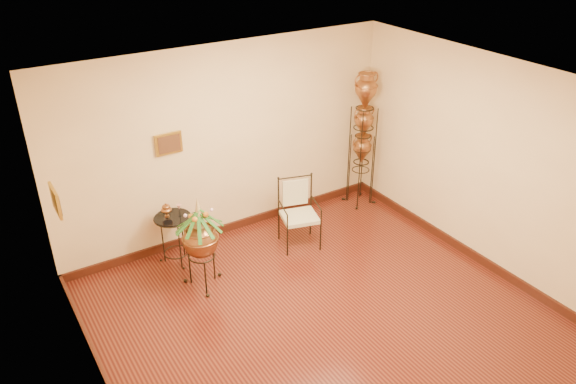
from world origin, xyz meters
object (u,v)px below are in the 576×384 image
amphora_mid (362,155)px  armchair (300,214)px  amphora_tall (363,139)px  side_table (175,238)px  planter_urn (200,237)px

amphora_mid → armchair: 1.65m
amphora_tall → amphora_mid: size_ratio=1.32×
amphora_mid → side_table: (-3.17, 0.00, -0.46)m
amphora_mid → side_table: 3.20m
amphora_tall → side_table: bearing=180.0°
amphora_tall → side_table: amphora_tall is taller
amphora_tall → amphora_mid: amphora_tall is taller
amphora_mid → planter_urn: size_ratio=1.26×
planter_urn → side_table: bearing=97.7°
amphora_tall → armchair: size_ratio=2.19×
amphora_tall → amphora_mid: bearing=0.0°
planter_urn → amphora_tall: bearing=12.6°
amphora_mid → armchair: amphora_mid is taller
planter_urn → side_table: planter_urn is taller
amphora_tall → amphora_mid: 0.28m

